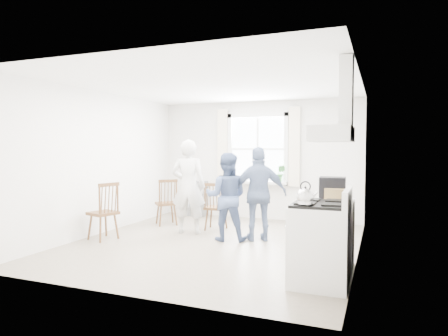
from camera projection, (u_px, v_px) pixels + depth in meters
room_shell at (214, 165)px, 6.53m from camera, size 4.62×5.12×2.64m
window_assembly at (257, 153)px, 8.80m from camera, size 1.88×0.24×1.70m
range_hood at (337, 120)px, 4.49m from camera, size 0.45×0.76×0.94m
shelf_unit at (198, 198)px, 9.26m from camera, size 0.40×0.30×0.80m
gas_stove at (321, 243)px, 4.62m from camera, size 0.68×0.76×1.12m
kettle at (305, 197)px, 4.38m from camera, size 0.19×0.19×0.27m
low_cabinet at (334, 234)px, 5.25m from camera, size 0.50×0.55×0.90m
stereo_stack at (333, 188)px, 5.26m from camera, size 0.35×0.32×0.30m
cardboard_box at (336, 195)px, 5.09m from camera, size 0.29×0.24×0.16m
windsor_chair_a at (167, 197)px, 8.08m from camera, size 0.56×0.56×0.95m
windsor_chair_b at (214, 201)px, 7.58m from camera, size 0.42×0.41×0.92m
windsor_chair_c at (107, 205)px, 6.79m from camera, size 0.51×0.52×1.00m
person_left at (188, 187)px, 7.33m from camera, size 0.76×0.76×1.73m
person_mid at (227, 197)px, 6.79m from camera, size 0.88×0.88×1.50m
person_right at (259, 194)px, 6.76m from camera, size 1.24×1.24×1.60m
potted_plant at (281, 173)px, 8.54m from camera, size 0.21×0.21×0.36m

